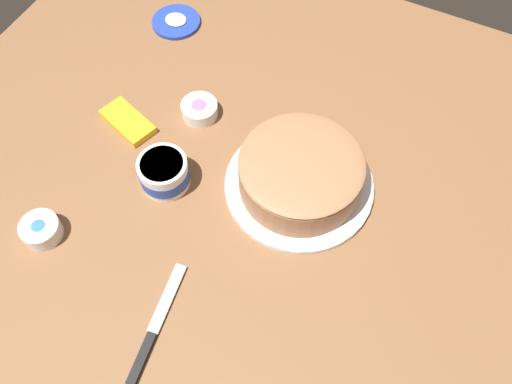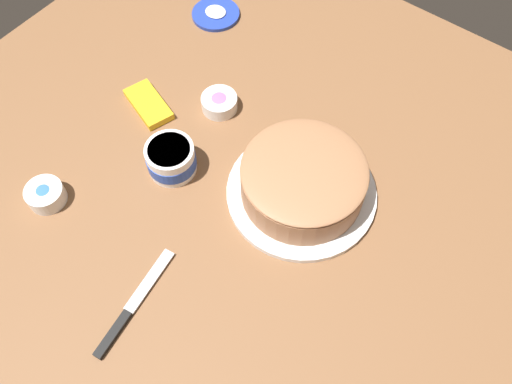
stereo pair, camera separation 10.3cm
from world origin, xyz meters
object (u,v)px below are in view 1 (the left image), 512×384
Objects in this scene: spreading_knife at (152,333)px; frosting_tub_lid at (176,22)px; candy_box_lower at (128,122)px; frosted_cake at (300,175)px; sprinkle_bowl_pink at (200,109)px; frosting_tub at (164,172)px; sprinkle_bowl_blue at (41,229)px.

frosting_tub_lid is at bearing 117.81° from spreading_knife.
frosted_cake is at bearing 21.52° from candy_box_lower.
frosting_tub is at bearing -82.42° from sprinkle_bowl_pink.
sprinkle_bowl_pink is at bearing -48.86° from frosting_tub_lid.
frosting_tub_lid is 0.96× the size of candy_box_lower.
frosting_tub_lid is at bearing 131.14° from sprinkle_bowl_pink.
frosting_tub_lid is 1.58× the size of sprinkle_bowl_blue.
frosting_tub is 0.85× the size of frosting_tub_lid.
candy_box_lower is (0.07, -0.33, 0.00)m from frosting_tub_lid.
frosting_tub is 1.34× the size of sprinkle_bowl_blue.
frosting_tub_lid is (-0.49, 0.31, -0.04)m from frosted_cake.
frosting_tub_lid is 0.34m from candy_box_lower.
frosted_cake reaches higher than candy_box_lower.
sprinkle_bowl_blue reaches higher than candy_box_lower.
sprinkle_bowl_pink is at bearing 109.82° from spreading_knife.
candy_box_lower reaches higher than spreading_knife.
sprinkle_bowl_pink is 0.64× the size of candy_box_lower.
frosted_cake reaches higher than spreading_knife.
sprinkle_bowl_blue reaches higher than spreading_knife.
sprinkle_bowl_pink is (0.20, -0.23, 0.01)m from frosting_tub_lid.
candy_box_lower is at bearing 149.56° from frosting_tub.
spreading_knife is at bearing -13.66° from sprinkle_bowl_blue.
frosted_cake is at bearing 38.62° from sprinkle_bowl_blue.
sprinkle_bowl_pink is (-0.29, 0.08, -0.03)m from frosted_cake.
frosted_cake is 3.78× the size of sprinkle_bowl_pink.
frosted_cake is at bearing -15.18° from sprinkle_bowl_pink.
frosting_tub is at bearing 117.01° from spreading_knife.
frosting_tub is 0.19m from sprinkle_bowl_pink.
frosting_tub is at bearing -11.79° from candy_box_lower.
sprinkle_bowl_blue is (-0.16, -0.22, -0.02)m from frosting_tub.
frosted_cake is 0.58m from frosting_tub_lid.
frosted_cake is 0.42m from candy_box_lower.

